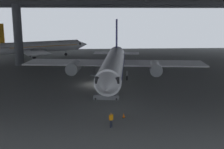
{
  "coord_description": "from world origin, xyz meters",
  "views": [
    {
      "loc": [
        -0.41,
        -48.74,
        12.18
      ],
      "look_at": [
        2.47,
        -3.37,
        2.54
      ],
      "focal_mm": 44.85,
      "sensor_mm": 36.0,
      "label": 1
    }
  ],
  "objects_px": {
    "crew_worker_near_nose": "(111,119)",
    "traffic_cone_orange": "(124,115)",
    "crew_worker_by_stairs": "(115,87)",
    "airplane_main": "(114,64)",
    "boarding_stairs": "(106,94)",
    "airplane_distant": "(38,47)"
  },
  "relations": [
    {
      "from": "boarding_stairs",
      "to": "crew_worker_near_nose",
      "type": "relative_size",
      "value": 2.65
    },
    {
      "from": "airplane_main",
      "to": "boarding_stairs",
      "type": "height_order",
      "value": "airplane_main"
    },
    {
      "from": "crew_worker_near_nose",
      "to": "traffic_cone_orange",
      "type": "relative_size",
      "value": 2.91
    },
    {
      "from": "airplane_main",
      "to": "boarding_stairs",
      "type": "bearing_deg",
      "value": -100.46
    },
    {
      "from": "airplane_main",
      "to": "crew_worker_near_nose",
      "type": "distance_m",
      "value": 21.18
    },
    {
      "from": "airplane_distant",
      "to": "airplane_main",
      "type": "bearing_deg",
      "value": -58.47
    },
    {
      "from": "boarding_stairs",
      "to": "crew_worker_near_nose",
      "type": "height_order",
      "value": "boarding_stairs"
    },
    {
      "from": "crew_worker_near_nose",
      "to": "traffic_cone_orange",
      "type": "distance_m",
      "value": 3.49
    },
    {
      "from": "crew_worker_near_nose",
      "to": "airplane_distant",
      "type": "distance_m",
      "value": 56.55
    },
    {
      "from": "airplane_distant",
      "to": "traffic_cone_orange",
      "type": "distance_m",
      "value": 54.41
    },
    {
      "from": "airplane_main",
      "to": "traffic_cone_orange",
      "type": "bearing_deg",
      "value": -89.98
    },
    {
      "from": "crew_worker_by_stairs",
      "to": "traffic_cone_orange",
      "type": "distance_m",
      "value": 11.01
    },
    {
      "from": "airplane_main",
      "to": "crew_worker_near_nose",
      "type": "relative_size",
      "value": 20.73
    },
    {
      "from": "airplane_main",
      "to": "airplane_distant",
      "type": "bearing_deg",
      "value": 121.53
    },
    {
      "from": "boarding_stairs",
      "to": "traffic_cone_orange",
      "type": "height_order",
      "value": "boarding_stairs"
    },
    {
      "from": "crew_worker_near_nose",
      "to": "crew_worker_by_stairs",
      "type": "height_order",
      "value": "crew_worker_by_stairs"
    },
    {
      "from": "crew_worker_near_nose",
      "to": "airplane_distant",
      "type": "xyz_separation_m",
      "value": [
        -18.23,
        53.48,
        2.17
      ]
    },
    {
      "from": "crew_worker_by_stairs",
      "to": "airplane_distant",
      "type": "xyz_separation_m",
      "value": [
        -19.77,
        39.54,
        2.17
      ]
    },
    {
      "from": "airplane_main",
      "to": "airplane_distant",
      "type": "relative_size",
      "value": 1.23
    },
    {
      "from": "airplane_main",
      "to": "boarding_stairs",
      "type": "distance_m",
      "value": 10.42
    },
    {
      "from": "crew_worker_near_nose",
      "to": "crew_worker_by_stairs",
      "type": "bearing_deg",
      "value": 83.69
    },
    {
      "from": "crew_worker_by_stairs",
      "to": "crew_worker_near_nose",
      "type": "bearing_deg",
      "value": -96.31
    }
  ]
}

